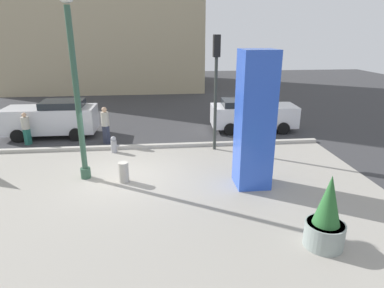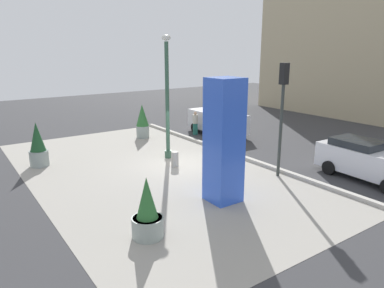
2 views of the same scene
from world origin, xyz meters
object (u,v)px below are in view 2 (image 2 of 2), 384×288
at_px(potted_plant_by_pillar, 142,121).
at_px(concrete_bollard, 175,159).
at_px(art_pillar_blue, 224,141).
at_px(pedestrian_by_curb, 195,122).
at_px(potted_plant_curbside, 147,213).
at_px(lamp_post, 167,100).
at_px(car_intersection, 369,160).
at_px(car_far_lane, 218,121).
at_px(traffic_light_corner, 283,102).
at_px(pedestrian_on_sidewalk, 229,131).
at_px(potted_plant_near_left, 38,147).
at_px(fire_hydrant, 217,146).

bearing_deg(potted_plant_by_pillar, concrete_bollard, -13.26).
xyz_separation_m(art_pillar_blue, pedestrian_by_curb, (-9.39, 5.39, -1.45)).
bearing_deg(potted_plant_curbside, lamp_post, 144.49).
bearing_deg(potted_plant_by_pillar, potted_plant_curbside, -26.70).
xyz_separation_m(car_intersection, car_far_lane, (-10.45, -0.03, 0.08)).
height_order(traffic_light_corner, car_intersection, traffic_light_corner).
bearing_deg(car_far_lane, car_intersection, 0.16).
distance_m(art_pillar_blue, potted_plant_curbside, 4.05).
relative_size(concrete_bollard, car_intersection, 0.16).
height_order(potted_plant_by_pillar, pedestrian_by_curb, potted_plant_by_pillar).
bearing_deg(art_pillar_blue, pedestrian_on_sidewalk, 137.83).
distance_m(potted_plant_curbside, traffic_light_corner, 8.01).
bearing_deg(car_intersection, traffic_light_corner, -131.55).
height_order(potted_plant_near_left, pedestrian_by_curb, potted_plant_near_left).
relative_size(traffic_light_corner, car_intersection, 1.09).
bearing_deg(fire_hydrant, concrete_bollard, -77.38).
bearing_deg(pedestrian_by_curb, concrete_bollard, -43.76).
relative_size(concrete_bollard, traffic_light_corner, 0.15).
bearing_deg(traffic_light_corner, potted_plant_curbside, -78.61).
relative_size(art_pillar_blue, potted_plant_near_left, 2.11).
bearing_deg(fire_hydrant, potted_plant_by_pillar, -162.72).
height_order(lamp_post, pedestrian_by_curb, lamp_post).
height_order(art_pillar_blue, pedestrian_by_curb, art_pillar_blue).
relative_size(concrete_bollard, car_far_lane, 0.17).
distance_m(fire_hydrant, pedestrian_on_sidewalk, 1.54).
relative_size(lamp_post, car_intersection, 1.36).
xyz_separation_m(concrete_bollard, traffic_light_corner, (3.81, 3.11, 2.98)).
distance_m(pedestrian_on_sidewalk, pedestrian_by_curb, 3.72).
bearing_deg(traffic_light_corner, potted_plant_near_left, -132.02).
distance_m(art_pillar_blue, potted_plant_by_pillar, 10.94).
distance_m(potted_plant_by_pillar, potted_plant_curbside, 12.87).
bearing_deg(pedestrian_by_curb, potted_plant_by_pillar, -111.16).
bearing_deg(pedestrian_by_curb, car_intersection, 6.48).
bearing_deg(pedestrian_on_sidewalk, lamp_post, -93.16).
relative_size(fire_hydrant, traffic_light_corner, 0.15).
relative_size(potted_plant_near_left, pedestrian_on_sidewalk, 1.23).
bearing_deg(fire_hydrant, lamp_post, -105.12).
height_order(lamp_post, potted_plant_near_left, lamp_post).
height_order(potted_plant_curbside, concrete_bollard, potted_plant_curbside).
bearing_deg(potted_plant_by_pillar, pedestrian_on_sidewalk, 31.24).
relative_size(lamp_post, traffic_light_corner, 1.25).
xyz_separation_m(potted_plant_near_left, concrete_bollard, (3.86, 5.40, -0.61)).
bearing_deg(fire_hydrant, potted_plant_curbside, -51.21).
xyz_separation_m(potted_plant_near_left, potted_plant_curbside, (9.17, 1.08, -0.20)).
xyz_separation_m(potted_plant_by_pillar, potted_plant_curbside, (11.49, -5.78, -0.29)).
xyz_separation_m(potted_plant_near_left, traffic_light_corner, (7.67, 8.52, 2.37)).
bearing_deg(traffic_light_corner, car_intersection, 48.45).
distance_m(art_pillar_blue, fire_hydrant, 6.73).
height_order(potted_plant_near_left, pedestrian_on_sidewalk, potted_plant_near_left).
bearing_deg(concrete_bollard, car_far_lane, 124.34).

